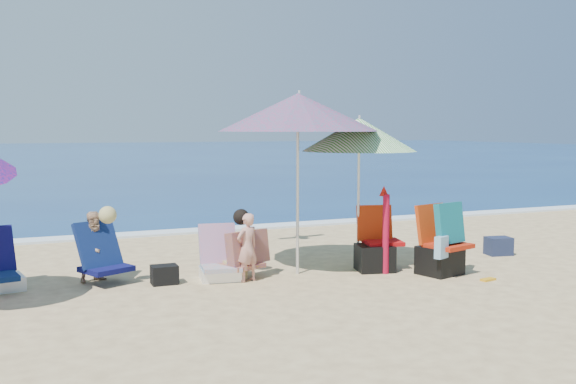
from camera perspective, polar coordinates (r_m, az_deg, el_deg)
name	(u,v)px	position (r m, az deg, el deg)	size (l,w,h in m)	color
ground	(346,293)	(7.69, 5.02, -8.76)	(120.00, 120.00, 0.00)	#D8BC84
sea	(62,155)	(51.74, -19.05, 3.07)	(120.00, 80.00, 0.12)	navy
foam	(217,229)	(12.34, -6.15, -3.25)	(120.00, 0.50, 0.04)	white
umbrella_turquoise	(298,112)	(8.56, 0.89, 6.93)	(2.44, 2.44, 2.39)	silver
umbrella_striped	(359,135)	(8.91, 6.20, 4.98)	(1.64, 1.64, 2.08)	silver
furled_umbrella	(385,226)	(8.66, 8.47, -2.92)	(0.14, 0.16, 1.15)	#A20B27
chair_rainbow	(220,265)	(8.38, -5.96, -6.32)	(0.56, 0.70, 0.68)	#ED7E53
camp_chair_left	(376,251)	(8.92, 7.62, -5.12)	(0.72, 0.61, 0.85)	#AC0C0E
camp_chair_right	(441,248)	(8.78, 13.17, -4.79)	(0.67, 0.69, 0.96)	#AE220C
person_center	(246,247)	(8.27, -3.65, -4.77)	(0.68, 0.63, 0.87)	tan
person_left	(98,247)	(8.46, -16.20, -4.58)	(0.72, 0.77, 0.98)	tan
bag_black_a	(164,275)	(8.23, -10.68, -7.07)	(0.32, 0.24, 0.23)	black
bag_tan	(235,270)	(8.39, -4.61, -6.75)	(0.28, 0.21, 0.23)	tan
bag_navy_b	(498,246)	(10.41, 17.82, -4.49)	(0.40, 0.33, 0.27)	#1C243E
orange_item	(488,280)	(8.65, 16.99, -7.28)	(0.21, 0.12, 0.03)	orange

